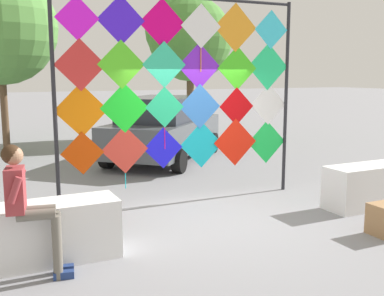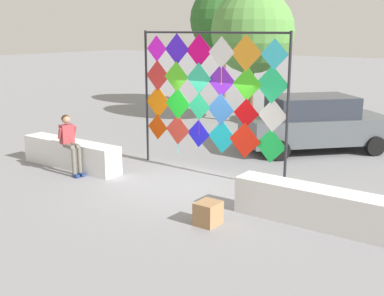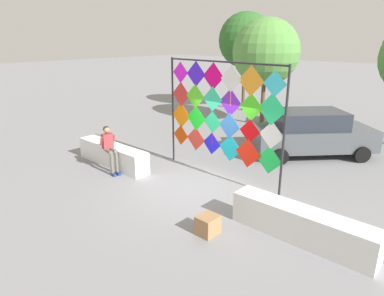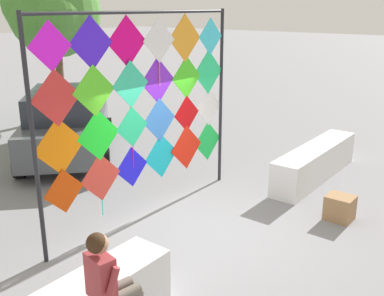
{
  "view_description": "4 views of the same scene",
  "coord_description": "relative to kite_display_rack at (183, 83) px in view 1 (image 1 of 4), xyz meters",
  "views": [
    {
      "loc": [
        -3.62,
        -6.42,
        2.4
      ],
      "look_at": [
        -0.14,
        0.77,
        1.11
      ],
      "focal_mm": 42.43,
      "sensor_mm": 36.0,
      "label": 1
    },
    {
      "loc": [
        7.03,
        -9.56,
        3.86
      ],
      "look_at": [
        -0.12,
        0.45,
        0.86
      ],
      "focal_mm": 45.87,
      "sensor_mm": 36.0,
      "label": 2
    },
    {
      "loc": [
        6.4,
        -7.37,
        4.5
      ],
      "look_at": [
        -0.7,
        0.51,
        1.04
      ],
      "focal_mm": 31.98,
      "sensor_mm": 36.0,
      "label": 3
    },
    {
      "loc": [
        -5.97,
        -4.34,
        3.88
      ],
      "look_at": [
        0.02,
        0.28,
        1.49
      ],
      "focal_mm": 42.19,
      "sensor_mm": 36.0,
      "label": 4
    }
  ],
  "objects": [
    {
      "name": "ground",
      "position": [
        0.09,
        -1.24,
        -2.25
      ],
      "size": [
        120.0,
        120.0,
        0.0
      ],
      "primitive_type": "plane",
      "color": "gray"
    },
    {
      "name": "parked_car",
      "position": [
        1.3,
        4.14,
        -1.35
      ],
      "size": [
        4.61,
        4.71,
        1.79
      ],
      "color": "#4C5156",
      "rests_on": "ground"
    },
    {
      "name": "kite_display_rack",
      "position": [
        0.0,
        0.0,
        0.0
      ],
      "size": [
        4.65,
        0.27,
        3.82
      ],
      "color": "#232328",
      "rests_on": "ground"
    },
    {
      "name": "tree_far_right",
      "position": [
        3.76,
        7.88,
        1.51
      ],
      "size": [
        3.14,
        3.13,
        5.25
      ],
      "color": "brown",
      "rests_on": "ground"
    },
    {
      "name": "seated_vendor",
      "position": [
        -3.02,
        -2.26,
        -1.28
      ],
      "size": [
        0.75,
        0.55,
        1.63
      ],
      "color": "#666056",
      "rests_on": "ground"
    }
  ]
}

